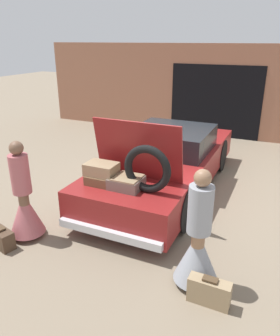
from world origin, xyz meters
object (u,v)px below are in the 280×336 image
(person_left, at_px, (24,204))
(suitcase_beside_left_person, at_px, (1,237))
(suitcase_beside_right_person, at_px, (209,292))
(person_right, at_px, (198,246))
(car, at_px, (166,162))

(person_left, height_order, suitcase_beside_left_person, person_left)
(person_left, distance_m, suitcase_beside_right_person, 2.97)
(person_left, relative_size, person_right, 1.00)
(person_left, relative_size, suitcase_beside_left_person, 2.90)
(suitcase_beside_right_person, bearing_deg, suitcase_beside_left_person, -177.33)
(person_left, bearing_deg, car, 166.67)
(person_right, xyz_separation_m, suitcase_beside_right_person, (0.24, -0.27, -0.39))
(suitcase_beside_left_person, distance_m, suitcase_beside_right_person, 3.12)
(car, bearing_deg, person_left, -117.46)
(suitcase_beside_left_person, xyz_separation_m, suitcase_beside_right_person, (3.12, 0.15, 0.02))
(suitcase_beside_left_person, bearing_deg, suitcase_beside_right_person, 2.67)
(person_left, distance_m, suitcase_beside_left_person, 0.59)
(suitcase_beside_right_person, bearing_deg, person_right, 131.09)
(car, distance_m, person_right, 2.88)
(car, relative_size, suitcase_beside_left_person, 8.97)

